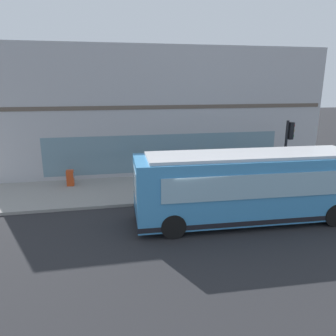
{
  "coord_description": "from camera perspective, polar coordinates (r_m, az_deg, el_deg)",
  "views": [
    {
      "loc": [
        -12.23,
        3.65,
        5.93
      ],
      "look_at": [
        3.17,
        0.66,
        1.73
      ],
      "focal_mm": 33.97,
      "sensor_mm": 36.0,
      "label": 1
    }
  ],
  "objects": [
    {
      "name": "pedestrian_near_hydrant",
      "position": [
        20.13,
        2.15,
        1.14
      ],
      "size": [
        0.32,
        0.32,
        1.69
      ],
      "color": "#3359A5",
      "rests_on": "sidewalk_curb"
    },
    {
      "name": "ground",
      "position": [
        14.07,
        5.17,
        -10.02
      ],
      "size": [
        120.0,
        120.0,
        0.0
      ],
      "primitive_type": "plane",
      "color": "#262628"
    },
    {
      "name": "newspaper_vending_box",
      "position": [
        19.34,
        -17.12,
        -1.69
      ],
      "size": [
        0.44,
        0.42,
        0.9
      ],
      "color": "#BF3F19",
      "rests_on": "sidewalk_curb"
    },
    {
      "name": "traffic_light_near_corner",
      "position": [
        18.19,
        20.74,
        4.3
      ],
      "size": [
        0.32,
        0.49,
        3.89
      ],
      "color": "black",
      "rests_on": "sidewalk_curb"
    },
    {
      "name": "sidewalk_curb",
      "position": [
        18.55,
        0.92,
        -3.43
      ],
      "size": [
        4.78,
        40.0,
        0.15
      ],
      "primitive_type": "cube",
      "color": "gray",
      "rests_on": "ground"
    },
    {
      "name": "pedestrian_by_light_pole",
      "position": [
        20.6,
        23.84,
        0.39
      ],
      "size": [
        0.32,
        0.32,
        1.8
      ],
      "color": "#8C3F8C",
      "rests_on": "sidewalk_curb"
    },
    {
      "name": "fire_hydrant",
      "position": [
        20.74,
        18.49,
        -0.96
      ],
      "size": [
        0.35,
        0.35,
        0.74
      ],
      "color": "red",
      "rests_on": "sidewalk_curb"
    },
    {
      "name": "pedestrian_walking_along_curb",
      "position": [
        18.25,
        12.32,
        -0.96
      ],
      "size": [
        0.32,
        0.32,
        1.54
      ],
      "color": "#3F8C4C",
      "rests_on": "sidewalk_curb"
    },
    {
      "name": "pedestrian_near_building_entrance",
      "position": [
        19.1,
        4.96,
        0.6
      ],
      "size": [
        0.32,
        0.32,
        1.82
      ],
      "color": "#3359A5",
      "rests_on": "sidewalk_curb"
    },
    {
      "name": "building_corner",
      "position": [
        23.17,
        -1.94,
        10.4
      ],
      "size": [
        6.47,
        21.53,
        8.19
      ],
      "color": "#A8A8AD",
      "rests_on": "ground"
    },
    {
      "name": "city_bus_nearside",
      "position": [
        14.32,
        14.44,
        -3.31
      ],
      "size": [
        2.86,
        10.12,
        3.07
      ],
      "color": "#3F8CC6",
      "rests_on": "ground"
    }
  ]
}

